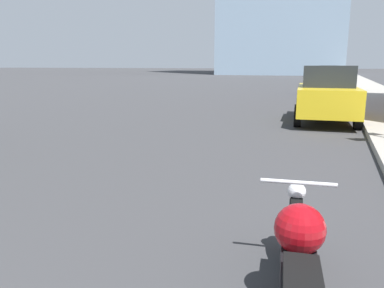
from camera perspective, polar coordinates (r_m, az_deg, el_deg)
sidewalk at (r=38.22m, az=24.21°, el=8.42°), size 2.85×240.00×0.15m
motorcycle at (r=2.65m, az=16.02°, el=-19.08°), size 0.63×2.62×0.80m
parked_car_yellow at (r=12.32m, az=19.81°, el=7.15°), size 2.01×4.16×1.72m
parked_car_blue at (r=24.76m, az=20.00°, el=9.15°), size 2.10×4.26×1.70m
parked_car_silver at (r=36.87m, az=20.16°, el=9.85°), size 1.99×4.40×1.70m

